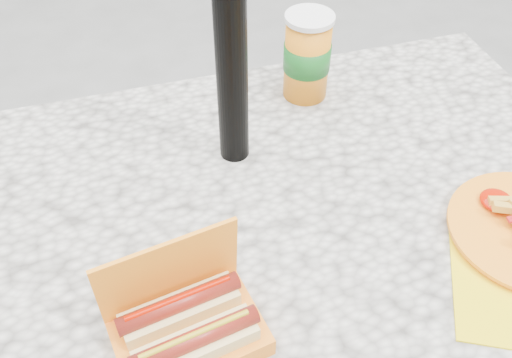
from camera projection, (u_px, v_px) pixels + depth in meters
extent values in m
cube|color=beige|center=(261.00, 229.00, 0.91)|extent=(1.20, 0.80, 0.05)
cylinder|color=black|center=(8.00, 287.00, 1.27)|extent=(0.07, 0.07, 0.70)
cylinder|color=black|center=(411.00, 195.00, 1.48)|extent=(0.07, 0.07, 0.70)
cube|color=orange|center=(190.00, 338.00, 0.73)|extent=(0.20, 0.15, 0.03)
cube|color=orange|center=(169.00, 271.00, 0.71)|extent=(0.18, 0.05, 0.12)
cube|color=#D7C981|center=(197.00, 349.00, 0.69)|extent=(0.16, 0.07, 0.04)
cylinder|color=maroon|center=(196.00, 339.00, 0.68)|extent=(0.16, 0.05, 0.02)
cylinder|color=#B49717|center=(195.00, 334.00, 0.67)|extent=(0.14, 0.03, 0.01)
cube|color=#D7C981|center=(181.00, 313.00, 0.73)|extent=(0.16, 0.07, 0.04)
cylinder|color=maroon|center=(179.00, 303.00, 0.71)|extent=(0.16, 0.05, 0.02)
cylinder|color=#B71200|center=(178.00, 298.00, 0.71)|extent=(0.14, 0.03, 0.01)
cube|color=gold|center=(507.00, 202.00, 0.87)|extent=(0.06, 0.03, 0.01)
ellipsoid|color=#B71200|center=(496.00, 200.00, 0.89)|extent=(0.05, 0.05, 0.02)
cylinder|color=orange|center=(307.00, 59.00, 1.06)|extent=(0.08, 0.08, 0.16)
cylinder|color=#15611D|center=(307.00, 57.00, 1.06)|extent=(0.09, 0.09, 0.05)
cylinder|color=white|center=(310.00, 18.00, 1.00)|extent=(0.09, 0.09, 0.01)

